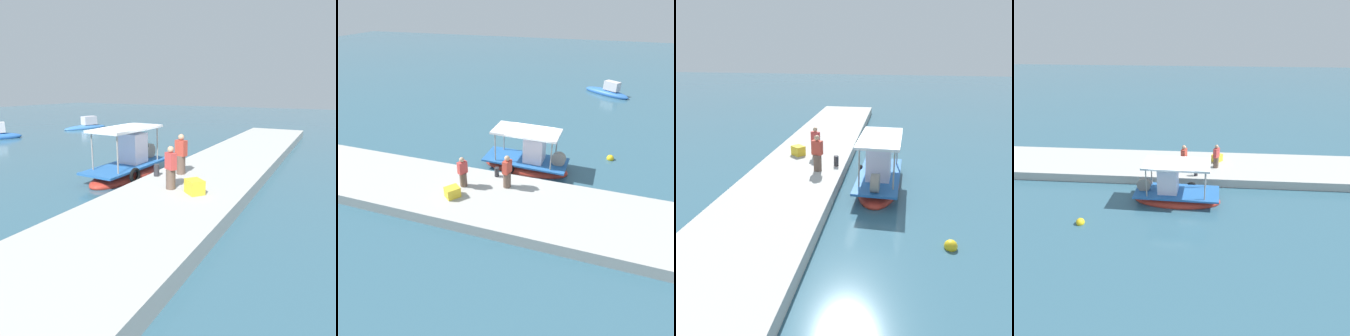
% 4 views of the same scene
% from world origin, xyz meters
% --- Properties ---
extents(ground_plane, '(120.00, 120.00, 0.00)m').
position_xyz_m(ground_plane, '(0.00, 0.00, 0.00)').
color(ground_plane, '#366073').
extents(dock_quay, '(36.00, 4.44, 0.56)m').
position_xyz_m(dock_quay, '(0.00, -3.82, 0.28)').
color(dock_quay, '#B4B4AE').
rests_on(dock_quay, ground_plane).
extents(main_fishing_boat, '(5.13, 2.11, 2.78)m').
position_xyz_m(main_fishing_boat, '(-0.11, 0.18, 0.48)').
color(main_fishing_boat, red).
rests_on(main_fishing_boat, ground_plane).
extents(fisherman_near_bollard, '(0.50, 0.53, 1.63)m').
position_xyz_m(fisherman_near_bollard, '(-2.52, -3.40, 1.30)').
color(fisherman_near_bollard, brown).
rests_on(fisherman_near_bollard, dock_quay).
extents(fisherman_by_crate, '(0.48, 0.56, 1.77)m').
position_xyz_m(fisherman_by_crate, '(-0.40, -2.80, 1.37)').
color(fisherman_by_crate, brown).
rests_on(fisherman_by_crate, dock_quay).
extents(mooring_bollard, '(0.24, 0.24, 0.52)m').
position_xyz_m(mooring_bollard, '(-1.22, -2.03, 0.83)').
color(mooring_bollard, '#2D2D33').
rests_on(mooring_bollard, dock_quay).
extents(cargo_crate, '(0.83, 0.85, 0.52)m').
position_xyz_m(cargo_crate, '(-2.63, -4.41, 0.82)').
color(cargo_crate, yellow).
rests_on(cargo_crate, dock_quay).
extents(marker_buoy, '(0.44, 0.44, 0.44)m').
position_xyz_m(marker_buoy, '(4.60, 2.86, 0.09)').
color(marker_buoy, yellow).
rests_on(marker_buoy, ground_plane).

